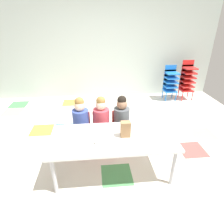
# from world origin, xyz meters

# --- Properties ---
(ground_plane) EXTENTS (6.09, 4.62, 0.02)m
(ground_plane) POSITION_xyz_m (-0.01, 0.00, -0.01)
(ground_plane) COLOR silver
(back_wall) EXTENTS (6.09, 0.10, 2.52)m
(back_wall) POSITION_xyz_m (0.00, 2.31, 1.26)
(back_wall) COLOR #B2C1B7
(back_wall) RESTS_ON ground_plane
(craft_table) EXTENTS (1.68, 0.78, 0.58)m
(craft_table) POSITION_xyz_m (-0.05, -0.79, 0.53)
(craft_table) COLOR white
(craft_table) RESTS_ON ground_plane
(seated_child_near_camera) EXTENTS (0.32, 0.32, 0.92)m
(seated_child_near_camera) POSITION_xyz_m (-0.51, -0.17, 0.55)
(seated_child_near_camera) COLOR red
(seated_child_near_camera) RESTS_ON ground_plane
(seated_child_middle_seat) EXTENTS (0.32, 0.31, 0.92)m
(seated_child_middle_seat) POSITION_xyz_m (-0.17, -0.17, 0.55)
(seated_child_middle_seat) COLOR red
(seated_child_middle_seat) RESTS_ON ground_plane
(seated_child_far_right) EXTENTS (0.33, 0.33, 0.92)m
(seated_child_far_right) POSITION_xyz_m (0.16, -0.17, 0.55)
(seated_child_far_right) COLOR red
(seated_child_far_right) RESTS_ON ground_plane
(kid_chair_blue_stack) EXTENTS (0.32, 0.30, 0.92)m
(kid_chair_blue_stack) POSITION_xyz_m (1.77, 1.80, 0.52)
(kid_chair_blue_stack) COLOR blue
(kid_chair_blue_stack) RESTS_ON ground_plane
(kid_chair_red_stack) EXTENTS (0.32, 0.30, 1.04)m
(kid_chair_red_stack) POSITION_xyz_m (2.23, 1.80, 0.58)
(kid_chair_red_stack) COLOR red
(kid_chair_red_stack) RESTS_ON ground_plane
(paper_bag_brown) EXTENTS (0.13, 0.09, 0.22)m
(paper_bag_brown) POSITION_xyz_m (0.12, -0.79, 0.69)
(paper_bag_brown) COLOR #9E754C
(paper_bag_brown) RESTS_ON craft_table
(paper_plate_near_edge) EXTENTS (0.18, 0.18, 0.01)m
(paper_plate_near_edge) POSITION_xyz_m (-0.21, -0.81, 0.59)
(paper_plate_near_edge) COLOR white
(paper_plate_near_edge) RESTS_ON craft_table
(donut_powdered_on_plate) EXTENTS (0.11, 0.11, 0.03)m
(donut_powdered_on_plate) POSITION_xyz_m (-0.21, -0.81, 0.61)
(donut_powdered_on_plate) COLOR white
(donut_powdered_on_plate) RESTS_ON craft_table
(donut_powdered_loose) EXTENTS (0.12, 0.12, 0.04)m
(donut_powdered_loose) POSITION_xyz_m (-0.25, -0.89, 0.60)
(donut_powdered_loose) COLOR white
(donut_powdered_loose) RESTS_ON craft_table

